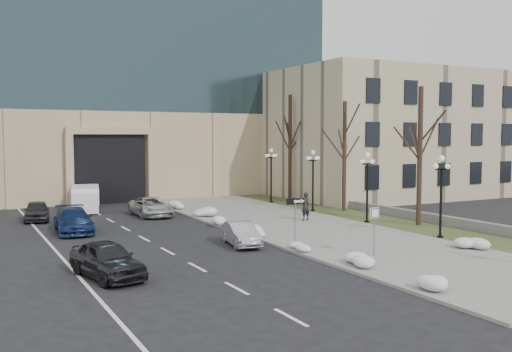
% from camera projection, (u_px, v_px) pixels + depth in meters
% --- Properties ---
extents(ground, '(160.00, 160.00, 0.00)m').
position_uv_depth(ground, '(402.00, 280.00, 23.14)').
color(ground, black).
rests_on(ground, ground).
extents(sidewalk, '(9.00, 40.00, 0.12)m').
position_uv_depth(sidewalk, '(294.00, 225.00, 37.11)').
color(sidewalk, gray).
rests_on(sidewalk, ground).
extents(curb, '(0.30, 40.00, 0.14)m').
position_uv_depth(curb, '(231.00, 230.00, 35.00)').
color(curb, gray).
rests_on(curb, ground).
extents(grass_strip, '(4.00, 40.00, 0.10)m').
position_uv_depth(grass_strip, '(372.00, 218.00, 40.14)').
color(grass_strip, '#354120').
rests_on(grass_strip, ground).
extents(stone_wall, '(0.50, 30.00, 0.70)m').
position_uv_depth(stone_wall, '(376.00, 209.00, 42.82)').
color(stone_wall, slate).
rests_on(stone_wall, ground).
extents(office_tower, '(40.00, 24.70, 36.00)m').
position_uv_depth(office_tower, '(100.00, 15.00, 59.32)').
color(office_tower, tan).
rests_on(office_tower, ground).
extents(classical_building, '(22.00, 18.12, 12.00)m').
position_uv_depth(classical_building, '(377.00, 135.00, 57.66)').
color(classical_building, tan).
rests_on(classical_building, ground).
extents(car_a, '(2.65, 4.74, 1.52)m').
position_uv_depth(car_a, '(107.00, 260.00, 23.46)').
color(car_a, black).
rests_on(car_a, ground).
extents(car_b, '(1.92, 3.92, 1.24)m').
position_uv_depth(car_b, '(241.00, 234.00, 30.42)').
color(car_b, '#A7A8AE').
rests_on(car_b, ground).
extents(car_c, '(2.45, 5.22, 1.47)m').
position_uv_depth(car_c, '(73.00, 220.00, 34.53)').
color(car_c, navy).
rests_on(car_c, ground).
extents(car_d, '(2.34, 4.98, 1.38)m').
position_uv_depth(car_d, '(151.00, 207.00, 41.61)').
color(car_d, '#BBBBBB').
rests_on(car_d, ground).
extents(car_e, '(2.17, 4.21, 1.37)m').
position_uv_depth(car_e, '(37.00, 211.00, 39.35)').
color(car_e, '#2D2D32').
rests_on(car_e, ground).
extents(pedestrian, '(0.77, 0.57, 1.92)m').
position_uv_depth(pedestrian, '(305.00, 206.00, 38.69)').
color(pedestrian, black).
rests_on(pedestrian, sidewalk).
extents(box_truck, '(3.13, 6.13, 1.85)m').
position_uv_depth(box_truck, '(85.00, 199.00, 44.73)').
color(box_truck, silver).
rests_on(box_truck, ground).
extents(one_way_sign, '(1.00, 0.33, 2.67)m').
position_uv_depth(one_way_sign, '(298.00, 207.00, 29.13)').
color(one_way_sign, slate).
rests_on(one_way_sign, ground).
extents(keep_sign, '(0.52, 0.07, 2.43)m').
position_uv_depth(keep_sign, '(374.00, 221.00, 27.19)').
color(keep_sign, slate).
rests_on(keep_sign, ground).
extents(snow_clump_a, '(1.10, 1.60, 0.36)m').
position_uv_depth(snow_clump_a, '(433.00, 286.00, 21.01)').
color(snow_clump_a, white).
rests_on(snow_clump_a, sidewalk).
extents(snow_clump_b, '(1.10, 1.60, 0.36)m').
position_uv_depth(snow_clump_b, '(357.00, 262.00, 25.14)').
color(snow_clump_b, white).
rests_on(snow_clump_b, sidewalk).
extents(snow_clump_c, '(1.10, 1.60, 0.36)m').
position_uv_depth(snow_clump_c, '(299.00, 247.00, 28.55)').
color(snow_clump_c, white).
rests_on(snow_clump_c, sidewalk).
extents(snow_clump_d, '(1.10, 1.60, 0.36)m').
position_uv_depth(snow_clump_d, '(259.00, 233.00, 32.57)').
color(snow_clump_d, white).
rests_on(snow_clump_d, sidewalk).
extents(snow_clump_e, '(1.10, 1.60, 0.36)m').
position_uv_depth(snow_clump_e, '(222.00, 222.00, 36.93)').
color(snow_clump_e, white).
rests_on(snow_clump_e, sidewalk).
extents(snow_clump_f, '(1.10, 1.60, 0.36)m').
position_uv_depth(snow_clump_f, '(204.00, 214.00, 40.54)').
color(snow_clump_f, white).
rests_on(snow_clump_f, sidewalk).
extents(snow_clump_g, '(1.10, 1.60, 0.36)m').
position_uv_depth(snow_clump_g, '(174.00, 207.00, 44.77)').
color(snow_clump_g, white).
rests_on(snow_clump_g, sidewalk).
extents(snow_clump_h, '(1.10, 1.60, 0.36)m').
position_uv_depth(snow_clump_h, '(473.00, 245.00, 29.03)').
color(snow_clump_h, white).
rests_on(snow_clump_h, sidewalk).
extents(lamppost_a, '(1.18, 1.18, 4.76)m').
position_uv_depth(lamppost_a, '(441.00, 185.00, 32.09)').
color(lamppost_a, black).
rests_on(lamppost_a, ground).
extents(lamppost_b, '(1.18, 1.18, 4.76)m').
position_uv_depth(lamppost_b, '(367.00, 178.00, 37.82)').
color(lamppost_b, black).
rests_on(lamppost_b, ground).
extents(lamppost_c, '(1.18, 1.18, 4.76)m').
position_uv_depth(lamppost_c, '(313.00, 172.00, 43.55)').
color(lamppost_c, black).
rests_on(lamppost_c, ground).
extents(lamppost_d, '(1.18, 1.18, 4.76)m').
position_uv_depth(lamppost_d, '(271.00, 168.00, 49.27)').
color(lamppost_d, black).
rests_on(lamppost_d, ground).
extents(tree_near, '(3.20, 3.20, 9.00)m').
position_uv_depth(tree_near, '(420.00, 136.00, 36.45)').
color(tree_near, black).
rests_on(tree_near, ground).
extents(tree_mid, '(3.20, 3.20, 8.50)m').
position_uv_depth(tree_mid, '(344.00, 141.00, 43.52)').
color(tree_mid, black).
rests_on(tree_mid, ground).
extents(tree_far, '(3.20, 3.20, 9.50)m').
position_uv_depth(tree_far, '(290.00, 133.00, 50.53)').
color(tree_far, black).
rests_on(tree_far, ground).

